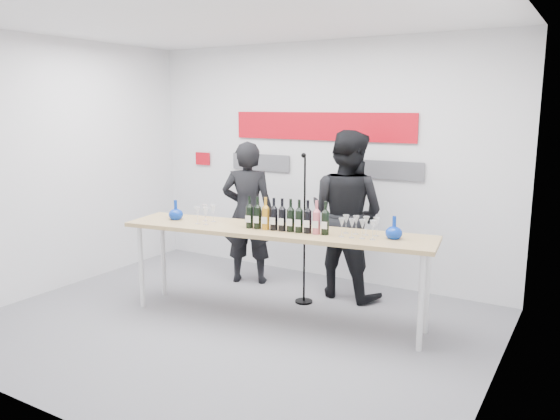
{
  "coord_description": "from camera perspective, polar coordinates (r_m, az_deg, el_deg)",
  "views": [
    {
      "loc": [
        3.12,
        -4.25,
        2.2
      ],
      "look_at": [
        0.3,
        0.48,
        1.15
      ],
      "focal_mm": 35.0,
      "sensor_mm": 36.0,
      "label": 1
    }
  ],
  "objects": [
    {
      "name": "decanter_right",
      "position": [
        5.24,
        11.83,
        -1.8
      ],
      "size": [
        0.16,
        0.16,
        0.21
      ],
      "primitive_type": null,
      "color": "#082E9E",
      "rests_on": "tasting_table"
    },
    {
      "name": "presenter_left",
      "position": [
        6.82,
        -3.38,
        -0.3
      ],
      "size": [
        0.76,
        0.64,
        1.78
      ],
      "primitive_type": "imported",
      "rotation": [
        0.0,
        0.0,
        3.54
      ],
      "color": "black",
      "rests_on": "ground"
    },
    {
      "name": "presenter_right",
      "position": [
        6.34,
        6.94,
        -0.47
      ],
      "size": [
        1.02,
        0.84,
        1.94
      ],
      "primitive_type": "imported",
      "rotation": [
        0.0,
        0.0,
        3.03
      ],
      "color": "black",
      "rests_on": "ground"
    },
    {
      "name": "decanter_left",
      "position": [
        6.11,
        -10.84,
        0.02
      ],
      "size": [
        0.16,
        0.16,
        0.21
      ],
      "primitive_type": null,
      "color": "#082E9E",
      "rests_on": "tasting_table"
    },
    {
      "name": "ground",
      "position": [
        5.71,
        -5.15,
        -11.9
      ],
      "size": [
        5.0,
        5.0,
        0.0
      ],
      "primitive_type": "plane",
      "color": "slate",
      "rests_on": "ground"
    },
    {
      "name": "tasting_table",
      "position": [
        5.57,
        -0.53,
        -2.72
      ],
      "size": [
        3.3,
        1.14,
        0.97
      ],
      "rotation": [
        0.0,
        0.0,
        0.16
      ],
      "color": "tan",
      "rests_on": "ground"
    },
    {
      "name": "glasses_right",
      "position": [
        5.28,
        8.27,
        -1.77
      ],
      "size": [
        0.39,
        0.27,
        0.18
      ],
      "color": "silver",
      "rests_on": "tasting_table"
    },
    {
      "name": "glasses_left",
      "position": [
        5.89,
        -7.8,
        -0.45
      ],
      "size": [
        0.19,
        0.24,
        0.18
      ],
      "color": "silver",
      "rests_on": "tasting_table"
    },
    {
      "name": "wine_bottles",
      "position": [
        5.43,
        0.67,
        -0.52
      ],
      "size": [
        0.89,
        0.21,
        0.33
      ],
      "rotation": [
        0.0,
        0.0,
        0.16
      ],
      "color": "black",
      "rests_on": "tasting_table"
    },
    {
      "name": "back_wall",
      "position": [
        7.02,
        4.29,
        5.05
      ],
      "size": [
        5.0,
        0.04,
        3.0
      ],
      "primitive_type": "cube",
      "color": "silver",
      "rests_on": "ground"
    },
    {
      "name": "signage",
      "position": [
        6.99,
        3.8,
        7.55
      ],
      "size": [
        3.38,
        0.02,
        0.79
      ],
      "color": "#BB0815",
      "rests_on": "back_wall"
    },
    {
      "name": "mic_stand",
      "position": [
        6.15,
        2.53,
        -5.07
      ],
      "size": [
        0.2,
        0.2,
        1.71
      ],
      "rotation": [
        0.0,
        0.0,
        0.19
      ],
      "color": "black",
      "rests_on": "ground"
    }
  ]
}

